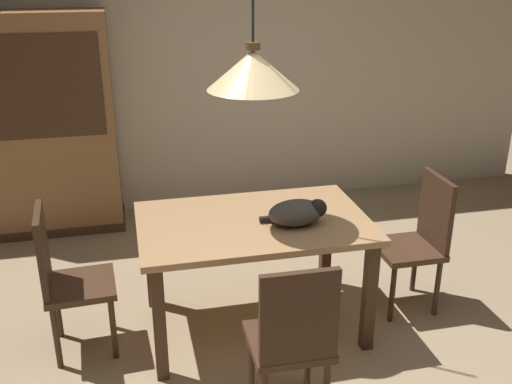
% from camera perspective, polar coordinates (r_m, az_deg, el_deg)
% --- Properties ---
extents(ground, '(10.00, 10.00, 0.00)m').
position_cam_1_polar(ground, '(3.63, 3.18, -16.51)').
color(ground, tan).
extents(back_wall, '(6.40, 0.10, 2.90)m').
position_cam_1_polar(back_wall, '(5.50, -4.30, 13.41)').
color(back_wall, beige).
rests_on(back_wall, ground).
extents(dining_table, '(1.40, 0.90, 0.75)m').
position_cam_1_polar(dining_table, '(3.65, -0.26, -4.15)').
color(dining_table, tan).
rests_on(dining_table, ground).
extents(chair_near_front, '(0.41, 0.41, 0.93)m').
position_cam_1_polar(chair_near_front, '(2.99, 3.54, -13.74)').
color(chair_near_front, '#472D1E').
rests_on(chair_near_front, ground).
extents(chair_left_side, '(0.42, 0.42, 0.93)m').
position_cam_1_polar(chair_left_side, '(3.66, -17.88, -7.65)').
color(chair_left_side, '#472D1E').
rests_on(chair_left_side, ground).
extents(chair_right_side, '(0.40, 0.40, 0.93)m').
position_cam_1_polar(chair_right_side, '(4.09, 15.41, -4.18)').
color(chair_right_side, '#472D1E').
rests_on(chair_right_side, ground).
extents(cat_sleeping, '(0.39, 0.25, 0.16)m').
position_cam_1_polar(cat_sleeping, '(3.54, 4.05, -1.95)').
color(cat_sleeping, '#4C4742').
rests_on(cat_sleeping, dining_table).
extents(pendant_lamp, '(0.52, 0.52, 1.30)m').
position_cam_1_polar(pendant_lamp, '(3.34, -0.29, 11.70)').
color(pendant_lamp, beige).
extents(hutch_bookcase, '(1.12, 0.45, 1.85)m').
position_cam_1_polar(hutch_bookcase, '(5.26, -19.38, 5.60)').
color(hutch_bookcase, olive).
rests_on(hutch_bookcase, ground).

